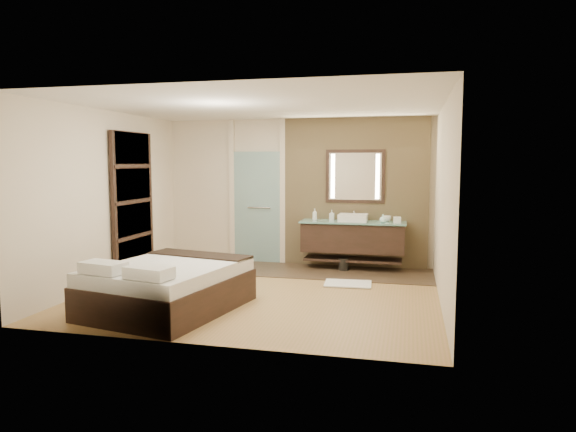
% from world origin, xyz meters
% --- Properties ---
extents(floor, '(5.00, 5.00, 0.00)m').
position_xyz_m(floor, '(0.00, 0.00, 0.00)').
color(floor, olive).
rests_on(floor, ground).
extents(tile_strip, '(3.80, 1.30, 0.01)m').
position_xyz_m(tile_strip, '(0.60, 1.60, 0.01)').
color(tile_strip, '#382B1E').
rests_on(tile_strip, floor).
extents(stone_wall, '(2.60, 0.08, 2.70)m').
position_xyz_m(stone_wall, '(1.10, 2.21, 1.35)').
color(stone_wall, tan).
rests_on(stone_wall, floor).
extents(vanity, '(1.85, 0.55, 0.88)m').
position_xyz_m(vanity, '(1.10, 1.92, 0.58)').
color(vanity, black).
rests_on(vanity, stone_wall).
extents(mirror_unit, '(1.06, 0.04, 0.96)m').
position_xyz_m(mirror_unit, '(1.10, 2.16, 1.65)').
color(mirror_unit, black).
rests_on(mirror_unit, stone_wall).
extents(frosted_door, '(1.10, 0.12, 2.70)m').
position_xyz_m(frosted_door, '(-0.75, 2.20, 1.14)').
color(frosted_door, '#BDEFEF').
rests_on(frosted_door, floor).
extents(shoji_partition, '(0.06, 1.20, 2.40)m').
position_xyz_m(shoji_partition, '(-2.43, 0.60, 1.21)').
color(shoji_partition, black).
rests_on(shoji_partition, floor).
extents(bed, '(1.88, 2.18, 0.74)m').
position_xyz_m(bed, '(-0.94, -1.16, 0.31)').
color(bed, black).
rests_on(bed, floor).
extents(bath_mat, '(0.75, 0.54, 0.02)m').
position_xyz_m(bath_mat, '(1.16, 0.75, 0.02)').
color(bath_mat, silver).
rests_on(bath_mat, floor).
extents(waste_bin, '(0.23, 0.23, 0.22)m').
position_xyz_m(waste_bin, '(0.96, 1.77, 0.11)').
color(waste_bin, black).
rests_on(waste_bin, floor).
extents(tissue_box, '(0.13, 0.13, 0.10)m').
position_xyz_m(tissue_box, '(1.86, 1.87, 0.92)').
color(tissue_box, silver).
rests_on(tissue_box, vanity).
extents(soap_bottle_a, '(0.09, 0.09, 0.21)m').
position_xyz_m(soap_bottle_a, '(0.41, 1.90, 0.97)').
color(soap_bottle_a, white).
rests_on(soap_bottle_a, vanity).
extents(soap_bottle_b, '(0.09, 0.09, 0.18)m').
position_xyz_m(soap_bottle_b, '(0.70, 2.02, 0.96)').
color(soap_bottle_b, '#B2B2B2').
rests_on(soap_bottle_b, vanity).
extents(soap_bottle_c, '(0.13, 0.13, 0.15)m').
position_xyz_m(soap_bottle_c, '(1.62, 1.80, 0.94)').
color(soap_bottle_c, silver).
rests_on(soap_bottle_c, vanity).
extents(cup, '(0.15, 0.15, 0.10)m').
position_xyz_m(cup, '(1.69, 2.01, 0.92)').
color(cup, white).
rests_on(cup, vanity).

